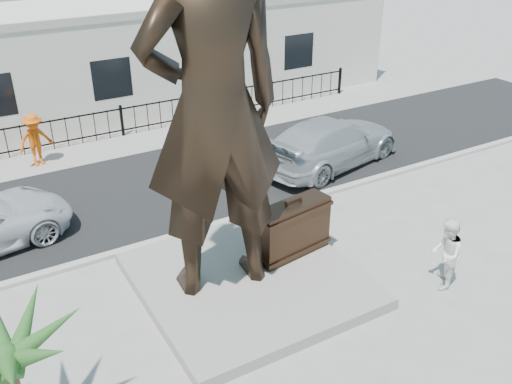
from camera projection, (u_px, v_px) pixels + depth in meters
ground at (298, 312)px, 13.46m from camera, size 100.00×100.00×0.00m
street at (169, 181)px, 19.59m from camera, size 40.00×7.00×0.01m
curb at (214, 225)px, 16.88m from camera, size 40.00×0.25×0.12m
far_sidewalk at (130, 142)px, 22.65m from camera, size 40.00×2.50×0.02m
plinth at (249, 280)px, 14.32m from camera, size 5.20×5.20×0.30m
fence at (122, 122)px, 22.99m from camera, size 22.00×0.10×1.20m
building at (88, 59)px, 25.47m from camera, size 28.00×7.00×4.40m
statue at (213, 110)px, 12.05m from camera, size 3.44×2.47×8.82m
suitcase at (292, 229)px, 14.83m from camera, size 2.16×0.96×1.47m
tourist at (446, 254)px, 13.96m from camera, size 1.15×1.14×1.88m
car_silver at (331, 142)px, 20.45m from camera, size 6.28×3.66×1.71m
worker at (35, 140)px, 20.33m from camera, size 1.37×0.98×1.92m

